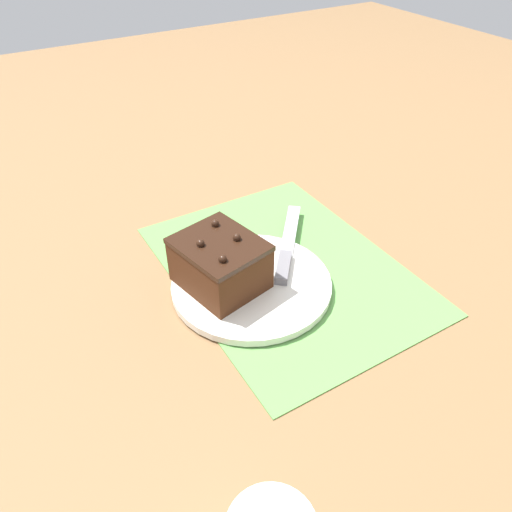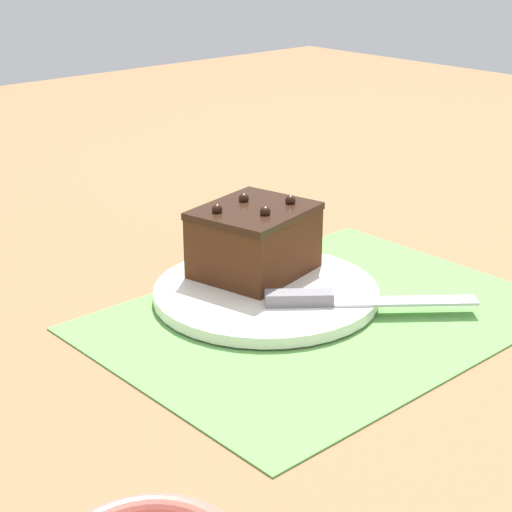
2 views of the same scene
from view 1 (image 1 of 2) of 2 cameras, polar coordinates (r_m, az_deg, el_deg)
ground_plane at (r=0.82m, az=3.37°, el=-1.49°), size 3.00×3.00×0.00m
placemat_woven at (r=0.82m, az=3.38°, el=-1.38°), size 0.46×0.34×0.00m
cake_plate at (r=0.78m, az=-0.52°, el=-3.22°), size 0.25×0.25×0.01m
chocolate_cake at (r=0.75m, az=-4.13°, el=-0.80°), size 0.15×0.13×0.09m
serving_knife at (r=0.82m, az=3.43°, el=0.25°), size 0.19×0.16×0.01m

